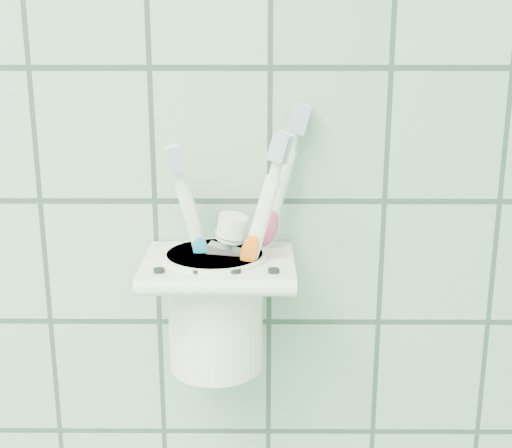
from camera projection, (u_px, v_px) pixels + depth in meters
holder_bracket at (219, 268)px, 0.57m from camera, size 0.12×0.10×0.04m
cup at (216, 306)px, 0.58m from camera, size 0.09×0.09×0.10m
toothbrush_pink at (229, 248)px, 0.58m from camera, size 0.05×0.02×0.18m
toothbrush_blue at (233, 229)px, 0.58m from camera, size 0.06×0.04×0.21m
toothbrush_orange at (217, 248)px, 0.56m from camera, size 0.06×0.02×0.20m
toothpaste_tube at (210, 271)px, 0.59m from camera, size 0.05×0.03×0.13m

